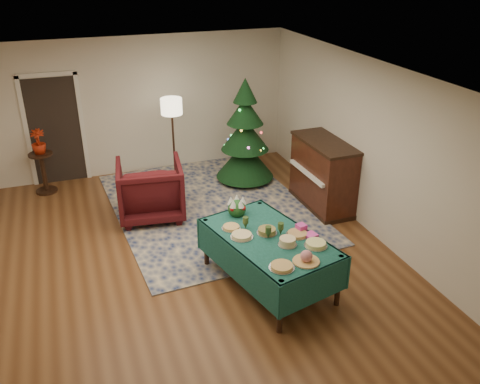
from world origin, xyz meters
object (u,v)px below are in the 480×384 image
object	(u,v)px
floor_lamp	(172,112)
christmas_tree	(245,137)
gift_box	(301,228)
armchair	(150,187)
buffet_table	(269,246)
piano	(323,175)
side_table	(44,173)
potted_plant	(39,147)

from	to	relation	value
floor_lamp	christmas_tree	world-z (taller)	christmas_tree
gift_box	armchair	size ratio (longest dim) A/B	0.11
buffet_table	armchair	xyz separation A→B (m)	(-1.12, 2.47, -0.05)
piano	buffet_table	bearing A→B (deg)	-134.04
floor_lamp	piano	size ratio (longest dim) A/B	1.17
buffet_table	side_table	size ratio (longest dim) A/B	2.73
side_table	potted_plant	xyz separation A→B (m)	(0.00, -0.00, 0.52)
potted_plant	christmas_tree	distance (m)	3.78
side_table	piano	distance (m)	5.12
armchair	potted_plant	distance (m)	2.37
potted_plant	buffet_table	bearing A→B (deg)	-55.50
floor_lamp	gift_box	bearing A→B (deg)	-77.31
buffet_table	potted_plant	size ratio (longest dim) A/B	4.65
armchair	potted_plant	xyz separation A→B (m)	(-1.70, 1.62, 0.36)
side_table	christmas_tree	bearing A→B (deg)	-11.85
gift_box	christmas_tree	world-z (taller)	christmas_tree
side_table	buffet_table	bearing A→B (deg)	-55.50
side_table	christmas_tree	size ratio (longest dim) A/B	0.38
armchair	gift_box	bearing A→B (deg)	130.01
armchair	potted_plant	size ratio (longest dim) A/B	2.39
armchair	side_table	distance (m)	2.35
potted_plant	christmas_tree	world-z (taller)	christmas_tree
gift_box	floor_lamp	bearing A→B (deg)	102.69
side_table	gift_box	bearing A→B (deg)	-51.39
gift_box	potted_plant	bearing A→B (deg)	128.61
side_table	piano	bearing A→B (deg)	-26.07
buffet_table	gift_box	bearing A→B (deg)	-0.54
armchair	piano	xyz separation A→B (m)	(2.90, -0.63, 0.05)
gift_box	piano	xyz separation A→B (m)	(1.32, 1.85, -0.20)
gift_box	christmas_tree	bearing A→B (deg)	82.73
floor_lamp	piano	world-z (taller)	floor_lamp
buffet_table	piano	size ratio (longest dim) A/B	1.49
christmas_tree	piano	world-z (taller)	christmas_tree
side_table	christmas_tree	world-z (taller)	christmas_tree
floor_lamp	armchair	bearing A→B (deg)	-118.39
armchair	side_table	xyz separation A→B (m)	(-1.70, 1.62, -0.17)
buffet_table	side_table	world-z (taller)	side_table
buffet_table	christmas_tree	bearing A→B (deg)	75.09
gift_box	floor_lamp	xyz separation A→B (m)	(-0.86, 3.81, 0.61)
armchair	christmas_tree	distance (m)	2.20
side_table	potted_plant	size ratio (longest dim) A/B	1.70
floor_lamp	piano	xyz separation A→B (m)	(2.18, -1.96, -0.81)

